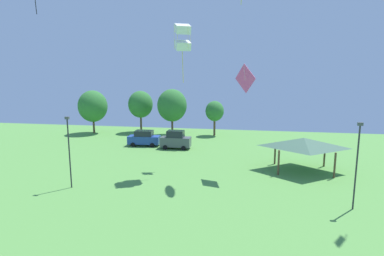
# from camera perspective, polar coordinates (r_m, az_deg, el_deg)

# --- Properties ---
(kite_flying_2) EXTENTS (2.03, 2.16, 2.92)m
(kite_flying_2) POSITION_cam_1_polar(r_m,az_deg,el_deg) (30.52, 10.09, 9.27)
(kite_flying_2) COLOR #E54C93
(kite_flying_5) EXTENTS (1.98, 2.08, 5.95)m
(kite_flying_5) POSITION_cam_1_polar(r_m,az_deg,el_deg) (31.47, -1.80, 16.89)
(kite_flying_5) COLOR white
(parked_car_leftmost) EXTENTS (4.77, 2.34, 2.29)m
(parked_car_leftmost) POSITION_cam_1_polar(r_m,az_deg,el_deg) (44.94, -9.11, -1.92)
(parked_car_leftmost) COLOR #234299
(parked_car_leftmost) RESTS_ON ground
(parked_car_second_from_left) EXTENTS (4.26, 2.00, 2.60)m
(parked_car_second_from_left) POSITION_cam_1_polar(r_m,az_deg,el_deg) (42.56, -3.13, -2.27)
(parked_car_second_from_left) COLOR #4C5156
(parked_car_second_from_left) RESTS_ON ground
(park_pavilion) EXTENTS (7.01, 5.29, 3.60)m
(park_pavilion) POSITION_cam_1_polar(r_m,az_deg,el_deg) (34.14, 20.49, -2.62)
(park_pavilion) COLOR brown
(park_pavilion) RESTS_ON ground
(light_post_0) EXTENTS (0.36, 0.20, 6.53)m
(light_post_0) POSITION_cam_1_polar(r_m,az_deg,el_deg) (28.95, -22.37, -3.60)
(light_post_0) COLOR #2D2D33
(light_post_0) RESTS_ON ground
(light_post_1) EXTENTS (0.36, 0.20, 6.67)m
(light_post_1) POSITION_cam_1_polar(r_m,az_deg,el_deg) (25.44, 28.90, -5.61)
(light_post_1) COLOR #2D2D33
(light_post_1) RESTS_ON ground
(treeline_tree_0) EXTENTS (5.18, 5.18, 7.80)m
(treeline_tree_0) POSITION_cam_1_polar(r_m,az_deg,el_deg) (57.12, -18.37, 3.95)
(treeline_tree_0) COLOR brown
(treeline_tree_0) RESTS_ON ground
(treeline_tree_1) EXTENTS (4.50, 4.50, 7.67)m
(treeline_tree_1) POSITION_cam_1_polar(r_m,az_deg,el_deg) (56.13, -9.78, 4.45)
(treeline_tree_1) COLOR brown
(treeline_tree_1) RESTS_ON ground
(treeline_tree_2) EXTENTS (5.14, 5.14, 8.10)m
(treeline_tree_2) POSITION_cam_1_polar(r_m,az_deg,el_deg) (52.41, -3.82, 4.31)
(treeline_tree_2) COLOR brown
(treeline_tree_2) RESTS_ON ground
(treeline_tree_3) EXTENTS (3.20, 3.20, 6.07)m
(treeline_tree_3) POSITION_cam_1_polar(r_m,az_deg,el_deg) (52.22, 4.33, 3.20)
(treeline_tree_3) COLOR brown
(treeline_tree_3) RESTS_ON ground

